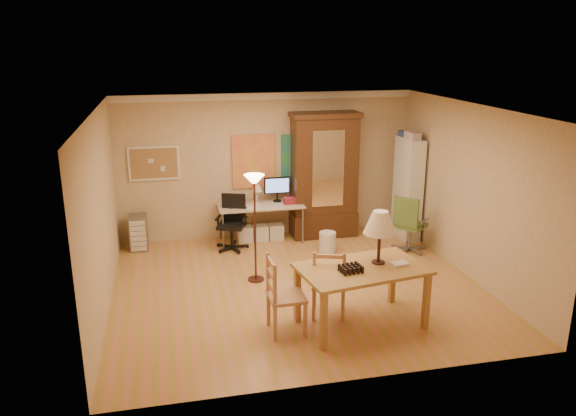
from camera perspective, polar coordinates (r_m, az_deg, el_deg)
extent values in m
plane|color=#AE893D|center=(8.64, 0.96, -8.02)|extent=(5.50, 5.50, 0.00)
cube|color=white|center=(10.29, -2.21, 11.30)|extent=(5.50, 0.08, 0.12)
cube|color=#A27D4C|center=(10.32, -13.46, 4.45)|extent=(0.90, 0.04, 0.62)
cube|color=yellow|center=(10.44, -3.50, 4.75)|extent=(0.80, 0.04, 1.00)
cube|color=#246B93|center=(10.62, 1.32, 4.98)|extent=(0.75, 0.04, 0.95)
cube|color=olive|center=(7.34, 7.53, -6.14)|extent=(1.75, 1.22, 0.04)
cube|color=olive|center=(6.87, 3.64, -11.41)|extent=(0.09, 0.09, 0.76)
cube|color=olive|center=(7.56, 13.87, -9.16)|extent=(0.09, 0.09, 0.76)
cube|color=olive|center=(7.54, 0.96, -8.70)|extent=(0.09, 0.09, 0.76)
cube|color=olive|center=(8.17, 10.56, -6.91)|extent=(0.09, 0.09, 0.76)
cylinder|color=black|center=(7.49, 9.15, -5.44)|extent=(0.17, 0.17, 0.02)
cylinder|color=black|center=(7.42, 9.23, -3.98)|extent=(0.04, 0.04, 0.43)
cone|color=beige|center=(7.30, 9.35, -1.45)|extent=(0.43, 0.43, 0.30)
cube|color=silver|center=(7.47, 11.21, -5.57)|extent=(0.24, 0.19, 0.03)
cube|color=black|center=(7.16, 6.41, -6.14)|extent=(0.34, 0.28, 0.09)
cube|color=#AA714D|center=(7.66, 4.18, -7.64)|extent=(0.56, 0.55, 0.04)
cube|color=#AA714D|center=(7.93, 5.59, -8.71)|extent=(0.05, 0.05, 0.44)
cube|color=#AA714D|center=(7.94, 2.74, -8.64)|extent=(0.05, 0.05, 0.44)
cube|color=#AA714D|center=(7.60, 5.61, -9.91)|extent=(0.05, 0.05, 0.44)
cube|color=#AA714D|center=(7.61, 2.62, -9.83)|extent=(0.05, 0.05, 0.44)
cube|color=#AA714D|center=(7.39, 5.72, -6.46)|extent=(0.05, 0.05, 0.51)
cube|color=#AA714D|center=(7.40, 2.68, -6.38)|extent=(0.05, 0.05, 0.51)
cube|color=#AA714D|center=(7.37, 4.20, -6.06)|extent=(0.38, 0.15, 0.05)
cube|color=#AA714D|center=(7.22, -0.16, -8.99)|extent=(0.46, 0.48, 0.04)
cube|color=#AA714D|center=(7.21, 1.76, -11.33)|extent=(0.04, 0.04, 0.46)
cube|color=#AA714D|center=(7.56, 0.92, -9.91)|extent=(0.04, 0.04, 0.46)
cube|color=#AA714D|center=(7.12, -1.32, -11.68)|extent=(0.04, 0.04, 0.46)
cube|color=#AA714D|center=(7.48, -2.00, -10.22)|extent=(0.04, 0.04, 0.46)
cube|color=#AA714D|center=(6.89, -1.35, -7.86)|extent=(0.04, 0.04, 0.54)
cube|color=#AA714D|center=(7.26, -2.05, -6.54)|extent=(0.04, 0.04, 0.54)
cube|color=#AA714D|center=(7.05, -1.71, -6.78)|extent=(0.04, 0.41, 0.05)
cylinder|color=#45231B|center=(8.88, -3.27, -7.23)|extent=(0.25, 0.25, 0.03)
cylinder|color=#45231B|center=(8.59, -3.36, -2.33)|extent=(0.03, 0.03, 1.60)
cone|color=#FFE0A5|center=(8.36, -3.46, 2.97)|extent=(0.31, 0.31, 0.13)
cube|color=tan|center=(10.31, -2.80, 0.26)|extent=(1.56, 0.68, 0.03)
cylinder|color=slate|center=(10.05, -6.59, -2.40)|extent=(0.03, 0.03, 0.68)
cylinder|color=slate|center=(10.28, 1.51, -1.84)|extent=(0.03, 0.03, 0.68)
cylinder|color=slate|center=(10.60, -6.93, -1.38)|extent=(0.03, 0.03, 0.68)
cylinder|color=slate|center=(10.82, 0.77, -0.87)|extent=(0.03, 0.03, 0.68)
cube|color=black|center=(10.19, -5.18, 0.15)|extent=(0.31, 0.21, 0.02)
cube|color=black|center=(10.31, -5.31, 0.95)|extent=(0.31, 0.05, 0.20)
cube|color=black|center=(10.42, -1.12, 2.32)|extent=(0.49, 0.04, 0.31)
cone|color=beige|center=(10.31, -3.18, 2.03)|extent=(0.19, 0.19, 0.12)
cube|color=silver|center=(10.14, -3.47, 0.07)|extent=(0.24, 0.31, 0.01)
cube|color=maroon|center=(10.34, 0.16, 0.76)|extent=(0.21, 0.16, 0.12)
cube|color=white|center=(10.48, -4.37, -2.64)|extent=(0.27, 0.23, 0.29)
cube|color=white|center=(10.52, -2.80, -2.53)|extent=(0.27, 0.23, 0.29)
cube|color=silver|center=(10.57, -1.24, -2.42)|extent=(0.27, 0.23, 0.29)
cylinder|color=black|center=(10.08, -5.73, -2.94)|extent=(0.06, 0.06, 0.38)
cube|color=black|center=(10.01, -5.77, -1.77)|extent=(0.58, 0.57, 0.07)
cube|color=black|center=(10.11, -5.53, 0.12)|extent=(0.42, 0.20, 0.49)
cube|color=black|center=(10.03, -7.15, -0.98)|extent=(0.14, 0.28, 0.03)
cube|color=black|center=(9.91, -4.41, -1.12)|extent=(0.14, 0.28, 0.03)
cylinder|color=slate|center=(10.20, 12.26, -2.94)|extent=(0.06, 0.06, 0.40)
cube|color=#466E31|center=(10.13, 12.34, -1.73)|extent=(0.65, 0.66, 0.07)
cube|color=#466E31|center=(9.85, 11.89, -0.42)|extent=(0.33, 0.38, 0.51)
cube|color=slate|center=(9.98, 13.71, -1.26)|extent=(0.25, 0.22, 0.03)
cube|color=slate|center=(10.19, 11.09, -0.72)|extent=(0.25, 0.22, 0.03)
cube|color=slate|center=(10.37, -14.95, -2.40)|extent=(0.32, 0.36, 0.63)
cube|color=silver|center=(10.20, -14.98, -2.74)|extent=(0.27, 0.02, 0.54)
cube|color=black|center=(10.57, 3.67, 3.15)|extent=(1.19, 0.54, 2.27)
cube|color=black|center=(10.82, 3.58, -1.48)|extent=(1.23, 0.58, 0.45)
cube|color=white|center=(10.26, 4.11, 3.97)|extent=(0.60, 0.01, 1.41)
cube|color=black|center=(10.36, 3.79, 9.45)|extent=(1.28, 0.61, 0.09)
cube|color=white|center=(10.73, 12.07, 1.97)|extent=(0.28, 0.76, 1.89)
cube|color=#993333|center=(10.73, 12.03, -0.77)|extent=(0.17, 0.38, 0.23)
cube|color=#334C99|center=(10.75, 11.67, 5.43)|extent=(0.17, 0.26, 0.19)
cylinder|color=silver|center=(9.94, 4.03, -3.49)|extent=(0.30, 0.30, 0.37)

